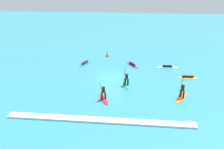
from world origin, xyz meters
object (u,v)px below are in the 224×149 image
Objects in this scene: surfer_on_orange_board at (182,94)px; surfer_on_red_board at (104,96)px; surfer_on_green_board at (126,82)px; surfer_on_blue_board at (85,63)px; surfer_on_yellow_board at (188,77)px; marker_buoy at (107,55)px; surfer_on_white_board at (168,67)px; surfer_on_purple_board at (133,65)px.

surfer_on_red_board is at bearing 124.20° from surfer_on_orange_board.
surfer_on_green_board reaches higher than surfer_on_blue_board.
marker_buoy reaches higher than surfer_on_yellow_board.
surfer_on_green_board is 4.64m from surfer_on_red_board.
marker_buoy reaches higher than surfer_on_white_board.
surfer_on_red_board reaches higher than surfer_on_purple_board.
surfer_on_white_board is (-2.32, 3.84, 0.00)m from surfer_on_yellow_board.
surfer_on_orange_board is 0.97× the size of surfer_on_white_board.
marker_buoy is (-9.53, 4.58, 0.02)m from surfer_on_white_board.
surfer_on_green_board reaches higher than surfer_on_yellow_board.
surfer_on_blue_board is at bearing -124.12° from marker_buoy.
surfer_on_green_board reaches higher than surfer_on_red_board.
surfer_on_red_board is at bearing -146.58° from surfer_on_yellow_board.
surfer_on_blue_board is 0.95× the size of surfer_on_white_board.
surfer_on_green_board reaches higher than surfer_on_purple_board.
surfer_on_purple_board is 2.79× the size of marker_buoy.
surfer_on_purple_board reaches higher than surfer_on_white_board.
surfer_on_orange_board is at bearing -123.79° from surfer_on_green_board.
surfer_on_white_board is at bearing -48.49° from surfer_on_green_board.
surfer_on_green_board is at bearing -159.45° from surfer_on_yellow_board.
surfer_on_blue_board is at bearing -122.11° from surfer_on_purple_board.
surfer_on_green_board is at bearing 63.91° from surfer_on_blue_board.
surfer_on_yellow_board is 0.78× the size of surfer_on_white_board.
surfer_on_blue_board is at bearing 32.82° from surfer_on_green_board.
surfer_on_purple_board is (-7.50, 4.19, 0.01)m from surfer_on_yellow_board.
surfer_on_orange_board is at bearing -107.20° from surfer_on_yellow_board.
surfer_on_orange_board is at bearing -4.03° from surfer_on_purple_board.
surfer_on_yellow_board is 8.59m from surfer_on_purple_board.
surfer_on_red_board is (-2.82, -11.55, 0.30)m from surfer_on_purple_board.
surfer_on_blue_board is at bearing 178.07° from surfer_on_white_board.
surfer_on_white_board is 3.16× the size of marker_buoy.
surfer_on_white_board is 10.58m from marker_buoy.
surfer_on_orange_board reaches higher than surfer_on_blue_board.
surfer_on_blue_board reaches higher than surfer_on_white_board.
surfer_on_white_board is 1.19× the size of surfer_on_red_board.
surfer_on_orange_board is (13.19, -10.13, 0.33)m from surfer_on_blue_board.
surfer_on_white_board is 13.76m from surfer_on_red_board.
surfer_on_purple_board is (0.51, 7.53, -0.33)m from surfer_on_green_board.
marker_buoy is at bearing -167.62° from surfer_on_purple_board.
surfer_on_red_board is at bearing -126.66° from surfer_on_white_board.
surfer_on_yellow_board is 4.48m from surfer_on_white_board.
surfer_on_purple_board is (7.35, 0.19, -0.02)m from surfer_on_blue_board.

